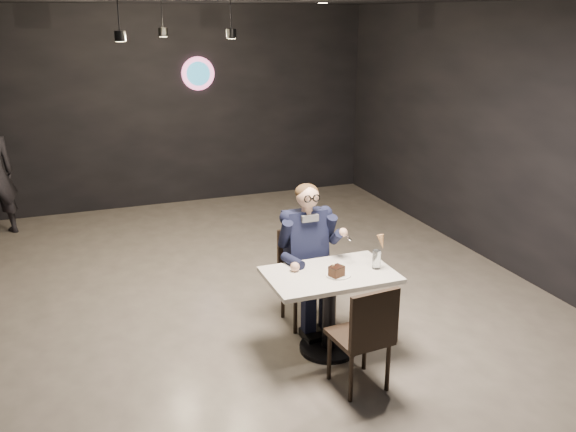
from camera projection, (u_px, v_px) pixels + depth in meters
name	position (u px, v px, depth m)	size (l,w,h in m)	color
floor	(229.00, 341.00, 5.62)	(9.00, 9.00, 0.00)	gray
wall_sign	(198.00, 74.00, 9.22)	(0.50, 0.06, 0.50)	pink
pendant_lights	(171.00, 12.00, 6.48)	(1.40, 1.20, 0.36)	black
main_table	(329.00, 312.00, 5.35)	(1.10, 0.70, 0.75)	silver
chair_far	(306.00, 279.00, 5.82)	(0.42, 0.46, 0.92)	black
chair_near	(359.00, 334.00, 4.82)	(0.42, 0.46, 0.92)	black
seated_man	(306.00, 254.00, 5.73)	(0.60, 0.80, 1.44)	black
dessert_plate	(338.00, 275.00, 5.18)	(0.22, 0.22, 0.01)	white
cake_slice	(337.00, 271.00, 5.13)	(0.11, 0.09, 0.08)	black
mint_leaf	(340.00, 266.00, 5.15)	(0.06, 0.04, 0.01)	green
sundae_glass	(376.00, 260.00, 5.30)	(0.07, 0.07, 0.17)	silver
wafer_cone	(382.00, 242.00, 5.26)	(0.06, 0.06, 0.13)	tan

